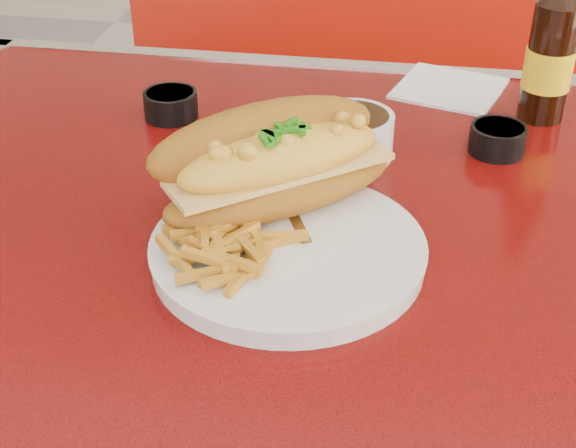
% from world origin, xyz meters
% --- Properties ---
extents(diner_table, '(1.23, 0.83, 0.77)m').
position_xyz_m(diner_table, '(0.00, 0.00, 0.61)').
color(diner_table, '#BC0E0C').
rests_on(diner_table, ground).
extents(booth_bench_far, '(1.20, 0.51, 0.90)m').
position_xyz_m(booth_bench_far, '(0.00, 0.81, 0.29)').
color(booth_bench_far, '#A7180B').
rests_on(booth_bench_far, ground).
extents(dinner_plate, '(0.28, 0.28, 0.02)m').
position_xyz_m(dinner_plate, '(-0.07, -0.09, 0.78)').
color(dinner_plate, silver).
rests_on(dinner_plate, diner_table).
extents(mac_hoagie, '(0.27, 0.25, 0.11)m').
position_xyz_m(mac_hoagie, '(-0.09, -0.02, 0.83)').
color(mac_hoagie, '#9F6119').
rests_on(mac_hoagie, dinner_plate).
extents(fries_pile, '(0.12, 0.11, 0.03)m').
position_xyz_m(fries_pile, '(-0.12, -0.13, 0.80)').
color(fries_pile, gold).
rests_on(fries_pile, dinner_plate).
extents(fork, '(0.08, 0.16, 0.00)m').
position_xyz_m(fork, '(-0.08, -0.01, 0.79)').
color(fork, silver).
rests_on(fork, dinner_plate).
extents(gravy_ramekin, '(0.12, 0.12, 0.05)m').
position_xyz_m(gravy_ramekin, '(-0.03, 0.12, 0.80)').
color(gravy_ramekin, silver).
rests_on(gravy_ramekin, diner_table).
extents(sauce_cup_left, '(0.08, 0.08, 0.03)m').
position_xyz_m(sauce_cup_left, '(-0.26, 0.19, 0.79)').
color(sauce_cup_left, black).
rests_on(sauce_cup_left, diner_table).
extents(sauce_cup_right, '(0.07, 0.07, 0.03)m').
position_xyz_m(sauce_cup_right, '(0.14, 0.16, 0.79)').
color(sauce_cup_right, black).
rests_on(sauce_cup_right, diner_table).
extents(beer_bottle, '(0.08, 0.08, 0.23)m').
position_xyz_m(beer_bottle, '(0.20, 0.27, 0.86)').
color(beer_bottle, black).
rests_on(beer_bottle, diner_table).
extents(paper_napkin, '(0.16, 0.16, 0.00)m').
position_xyz_m(paper_napkin, '(0.08, 0.33, 0.77)').
color(paper_napkin, white).
rests_on(paper_napkin, diner_table).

